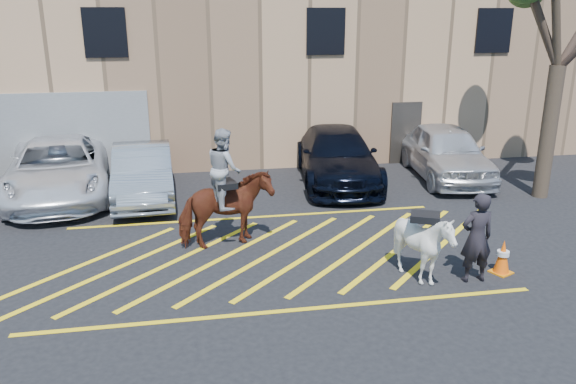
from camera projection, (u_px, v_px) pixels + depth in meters
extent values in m
plane|color=black|center=(267.00, 250.00, 12.81)|extent=(90.00, 90.00, 0.00)
imported|color=white|center=(58.00, 169.00, 16.36)|extent=(3.55, 6.32, 1.67)
imported|color=#959CA3|center=(143.00, 173.00, 16.23)|extent=(1.90, 4.75, 1.54)
imported|color=black|center=(337.00, 156.00, 17.89)|extent=(2.96, 5.93, 1.65)
imported|color=silver|center=(446.00, 152.00, 18.28)|extent=(2.66, 5.31, 1.74)
imported|color=black|center=(477.00, 238.00, 11.07)|extent=(0.68, 0.46, 1.85)
cube|color=tan|center=(225.00, 56.00, 23.01)|extent=(32.00, 10.00, 7.00)
cube|color=black|center=(105.00, 33.00, 17.28)|extent=(1.30, 0.08, 1.50)
cube|color=black|center=(326.00, 32.00, 18.45)|extent=(1.30, 0.08, 1.50)
cube|color=black|center=(494.00, 31.00, 19.46)|extent=(1.30, 0.08, 1.50)
cube|color=#38332D|center=(405.00, 133.00, 20.01)|extent=(1.10, 0.08, 2.20)
cube|color=yellow|center=(72.00, 269.00, 11.82)|extent=(4.20, 4.20, 0.01)
cube|color=yellow|center=(123.00, 266.00, 12.00)|extent=(4.20, 4.20, 0.01)
cube|color=yellow|center=(173.00, 262.00, 12.17)|extent=(4.20, 4.20, 0.01)
cube|color=yellow|center=(221.00, 258.00, 12.35)|extent=(4.20, 4.20, 0.01)
cube|color=yellow|center=(269.00, 255.00, 12.52)|extent=(4.20, 4.20, 0.01)
cube|color=yellow|center=(314.00, 252.00, 12.70)|extent=(4.20, 4.20, 0.01)
cube|color=yellow|center=(359.00, 248.00, 12.87)|extent=(4.20, 4.20, 0.01)
cube|color=yellow|center=(402.00, 245.00, 13.05)|extent=(4.20, 4.20, 0.01)
cube|color=yellow|center=(445.00, 242.00, 13.23)|extent=(4.20, 4.20, 0.01)
cube|color=yellow|center=(255.00, 217.00, 14.87)|extent=(9.50, 0.12, 0.01)
cube|color=yellow|center=(288.00, 311.00, 10.18)|extent=(9.50, 0.12, 0.01)
imported|color=#612E17|center=(226.00, 210.00, 12.77)|extent=(2.26, 1.41, 1.77)
imported|color=#93959D|center=(224.00, 168.00, 12.48)|extent=(0.87, 1.01, 1.80)
cube|color=black|center=(225.00, 184.00, 12.59)|extent=(0.58, 0.65, 0.14)
imported|color=silver|center=(423.00, 246.00, 11.10)|extent=(1.72, 1.79, 1.54)
cube|color=black|center=(425.00, 217.00, 10.92)|extent=(0.70, 0.66, 0.14)
cube|color=orange|center=(501.00, 272.00, 11.68)|extent=(0.50, 0.50, 0.03)
cone|color=#F25809|center=(503.00, 256.00, 11.57)|extent=(0.32, 0.32, 0.70)
cylinder|color=silver|center=(503.00, 253.00, 11.55)|extent=(0.25, 0.25, 0.10)
cylinder|color=#493E2C|center=(548.00, 133.00, 16.03)|extent=(0.44, 0.44, 3.80)
cylinder|color=#403727|center=(542.00, 27.00, 15.95)|extent=(0.33, 1.88, 2.34)
cylinder|color=#423328|center=(543.00, 26.00, 15.04)|extent=(1.40, 0.20, 2.39)
cylinder|color=#453629|center=(556.00, 12.00, 14.69)|extent=(1.16, 0.77, 3.11)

